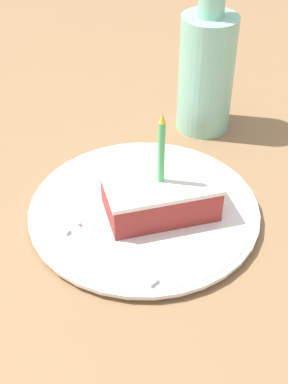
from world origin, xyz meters
name	(u,v)px	position (x,y,z in m)	size (l,w,h in m)	color
ground_plane	(134,219)	(0.00, 0.00, -0.02)	(2.40, 2.40, 0.04)	olive
plate	(144,210)	(0.02, 0.01, 0.01)	(0.28, 0.28, 0.01)	white
cake_slice	(160,195)	(0.03, 0.03, 0.04)	(0.08, 0.13, 0.14)	#99332D
fork	(90,240)	(0.06, -0.07, 0.02)	(0.15, 0.11, 0.00)	silver
bottle	(206,69)	(-0.16, 0.15, 0.09)	(0.08, 0.08, 0.23)	#8CD1B2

